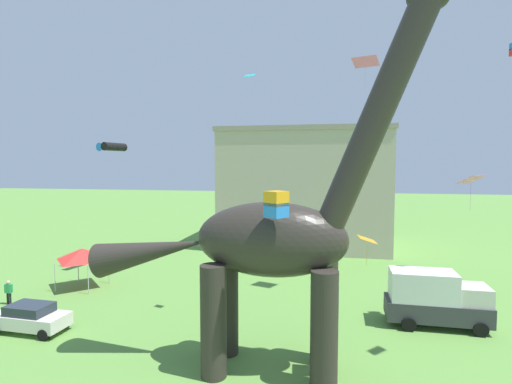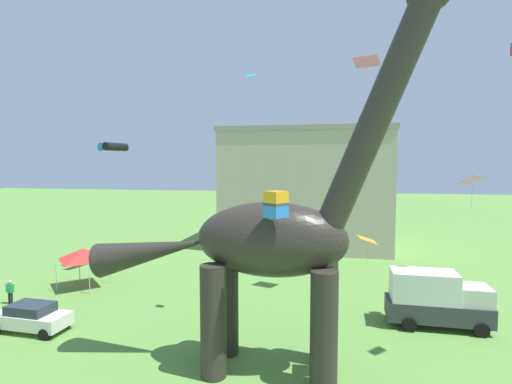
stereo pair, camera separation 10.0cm
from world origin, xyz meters
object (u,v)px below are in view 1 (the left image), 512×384
Objects in this scene: kite_high_left at (367,240)px; kite_apex at (272,212)px; parked_sedan_left at (30,317)px; kite_near_high at (250,75)px; parked_box_truck at (435,298)px; festival_canopy_tent at (82,254)px; kite_near_low at (365,62)px; kite_mid_left at (471,180)px; person_strolling_adult at (9,290)px; kite_drifting at (112,147)px; dinosaur_sculpture at (270,239)px; kite_high_right at (276,204)px.

kite_apex is at bearing 110.14° from kite_high_left.
kite_near_high is at bearing 20.45° from parked_sedan_left.
kite_high_left is at bearing -69.86° from kite_apex.
kite_high_left is (-4.42, -6.92, 4.55)m from parked_box_truck.
kite_near_low is at bearing 5.23° from festival_canopy_tent.
kite_mid_left is at bearing -27.11° from kite_apex.
kite_high_left is (22.53, -5.31, 5.22)m from person_strolling_adult.
kite_near_low is (6.85, 5.77, 1.86)m from kite_near_high.
person_strolling_adult is at bearing 145.49° from parked_sedan_left.
kite_drifting is (-13.14, -4.50, 5.85)m from kite_apex.
festival_canopy_tent is (2.59, 4.25, 1.56)m from person_strolling_adult.
person_strolling_adult is at bearing -106.89° from kite_drifting.
kite_high_right is (0.53, -1.70, 1.76)m from dinosaur_sculpture.
kite_high_left is (6.20, -5.67, -8.22)m from kite_near_high.
parked_box_truck is 3.47× the size of person_strolling_adult.
kite_high_right reaches higher than parked_sedan_left.
kite_apex is 1.29× the size of kite_drifting.
kite_high_right is at bearing -10.03° from parked_sedan_left.
kite_near_low is (4.83, 11.06, 10.29)m from dinosaur_sculpture.
kite_mid_left is 15.94m from kite_near_high.
festival_canopy_tent is at bearing -90.48° from kite_drifting.
festival_canopy_tent is (-24.36, 2.64, 0.90)m from parked_box_truck.
parked_sedan_left is at bearing -159.90° from kite_mid_left.
kite_near_low reaches higher than person_strolling_adult.
parked_sedan_left is 18.84m from kite_high_left.
kite_high_right is at bearing -43.21° from kite_drifting.
person_strolling_adult is 13.34m from kite_drifting.
parked_box_truck is 2.59× the size of kite_near_low.
festival_canopy_tent is 2.50× the size of kite_high_left.
kite_apex is at bearing 92.54° from kite_near_high.
kite_high_left is at bearing -27.32° from dinosaur_sculpture.
festival_canopy_tent is 4.46× the size of kite_near_high.
kite_near_low is 21.42m from kite_drifting.
kite_drifting reaches higher than festival_canopy_tent.
festival_canopy_tent reaches higher than person_strolling_adult.
kite_high_right is (-4.30, -12.76, -8.53)m from kite_near_low.
kite_drifting is at bearing 164.89° from parked_box_truck.
kite_near_high is 11.75m from kite_high_left.
dinosaur_sculpture is 2.94× the size of parked_box_truck.
parked_box_truck is 27.01m from person_strolling_adult.
kite_high_left is 24.74m from kite_drifting.
festival_canopy_tent is at bearing 146.27° from kite_high_right.
kite_apex is (-6.77, 18.45, -1.24)m from kite_high_left.
festival_canopy_tent is at bearing 164.20° from kite_near_high.
festival_canopy_tent reaches higher than parked_sedan_left.
kite_high_left is at bearing -3.43° from parked_sedan_left.
kite_drifting is (-16.25, 15.27, 3.05)m from kite_high_right.
kite_high_right is at bearing -33.73° from festival_canopy_tent.
dinosaur_sculpture reaches higher than kite_high_right.
person_strolling_adult is at bearing 142.89° from dinosaur_sculpture.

